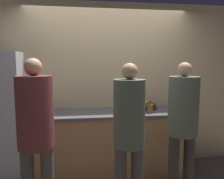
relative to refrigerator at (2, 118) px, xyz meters
The scene contains 11 objects.
wall_back 1.60m from the refrigerator, 12.71° to the left, with size 5.20×0.06×2.60m.
counter 1.57m from the refrigerator, ahead, with size 2.22×0.72×0.96m.
refrigerator is the anchor object (origin of this frame).
person_left 1.14m from the refrigerator, 55.34° to the right, with size 0.36×0.36×1.71m.
person_center 1.86m from the refrigerator, 31.19° to the right, with size 0.33×0.33×1.66m.
person_right 2.41m from the refrigerator, 17.12° to the right, with size 0.36×0.36×1.67m.
fruit_bowl 2.07m from the refrigerator, ahead, with size 0.36×0.36×0.12m.
utensil_crock 0.62m from the refrigerator, ahead, with size 0.12×0.12×0.27m.
bottle_red 2.50m from the refrigerator, ahead, with size 0.07×0.07×0.21m.
bottle_amber 2.07m from the refrigerator, ahead, with size 0.07×0.07×0.17m.
cup_white 1.70m from the refrigerator, ahead, with size 0.08×0.08×0.10m.
Camera 1 is at (-0.40, -2.72, 1.65)m, focal length 35.00 mm.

